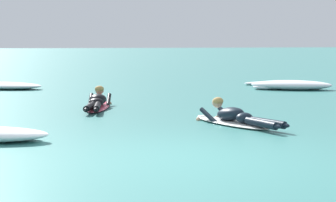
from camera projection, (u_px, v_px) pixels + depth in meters
The scene contains 5 objects.
ground_plane at pixel (131, 92), 18.27m from camera, with size 120.00×120.00×0.00m, color #387A75.
surfer_near at pixel (235, 118), 11.48m from camera, with size 1.44×2.38×0.53m.
surfer_far at pixel (97, 103), 14.06m from camera, with size 0.80×2.67×0.54m.
whitewater_front at pixel (291, 85), 18.89m from camera, with size 2.68×1.70×0.30m.
whitewater_back at pixel (278, 83), 20.83m from camera, with size 2.51×0.78×0.12m.
Camera 1 is at (-1.42, -8.17, 1.72)m, focal length 64.39 mm.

